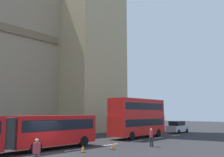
{
  "coord_description": "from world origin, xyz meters",
  "views": [
    {
      "loc": [
        -11.56,
        -16.77,
        3.14
      ],
      "look_at": [
        13.14,
        5.04,
        7.74
      ],
      "focal_mm": 39.56,
      "sensor_mm": 36.0,
      "label": 1
    }
  ],
  "objects_px": {
    "articulated_bus": "(4,131)",
    "pedestrian_by_kerb": "(151,137)",
    "traffic_cone_west": "(83,149)",
    "double_decker_bus": "(138,116)",
    "sedan_lead": "(178,127)",
    "pedestrian_near_cones": "(36,152)",
    "traffic_cone_middle": "(113,146)"
  },
  "relations": [
    {
      "from": "traffic_cone_middle",
      "to": "pedestrian_by_kerb",
      "type": "distance_m",
      "value": 4.1
    },
    {
      "from": "traffic_cone_west",
      "to": "pedestrian_by_kerb",
      "type": "height_order",
      "value": "pedestrian_by_kerb"
    },
    {
      "from": "traffic_cone_middle",
      "to": "pedestrian_near_cones",
      "type": "xyz_separation_m",
      "value": [
        -8.54,
        -1.76,
        0.63
      ]
    },
    {
      "from": "articulated_bus",
      "to": "traffic_cone_middle",
      "type": "distance_m",
      "value": 8.88
    },
    {
      "from": "double_decker_bus",
      "to": "traffic_cone_middle",
      "type": "xyz_separation_m",
      "value": [
        -9.81,
        -4.25,
        -2.43
      ]
    },
    {
      "from": "double_decker_bus",
      "to": "traffic_cone_west",
      "type": "bearing_deg",
      "value": -164.31
    },
    {
      "from": "pedestrian_near_cones",
      "to": "pedestrian_by_kerb",
      "type": "xyz_separation_m",
      "value": [
        12.26,
        0.17,
        0.0
      ]
    },
    {
      "from": "articulated_bus",
      "to": "traffic_cone_middle",
      "type": "xyz_separation_m",
      "value": [
        7.66,
        -4.25,
        -1.46
      ]
    },
    {
      "from": "traffic_cone_west",
      "to": "pedestrian_by_kerb",
      "type": "relative_size",
      "value": 0.34
    },
    {
      "from": "traffic_cone_west",
      "to": "pedestrian_near_cones",
      "type": "xyz_separation_m",
      "value": [
        -5.75,
        -2.48,
        0.63
      ]
    },
    {
      "from": "traffic_cone_middle",
      "to": "pedestrian_by_kerb",
      "type": "height_order",
      "value": "pedestrian_by_kerb"
    },
    {
      "from": "articulated_bus",
      "to": "sedan_lead",
      "type": "distance_m",
      "value": 27.91
    },
    {
      "from": "articulated_bus",
      "to": "sedan_lead",
      "type": "height_order",
      "value": "articulated_bus"
    },
    {
      "from": "sedan_lead",
      "to": "pedestrian_near_cones",
      "type": "distance_m",
      "value": 29.35
    },
    {
      "from": "articulated_bus",
      "to": "traffic_cone_middle",
      "type": "height_order",
      "value": "articulated_bus"
    },
    {
      "from": "double_decker_bus",
      "to": "pedestrian_by_kerb",
      "type": "relative_size",
      "value": 5.42
    },
    {
      "from": "traffic_cone_west",
      "to": "traffic_cone_middle",
      "type": "height_order",
      "value": "same"
    },
    {
      "from": "articulated_bus",
      "to": "double_decker_bus",
      "type": "bearing_deg",
      "value": 0.01
    },
    {
      "from": "sedan_lead",
      "to": "traffic_cone_west",
      "type": "bearing_deg",
      "value": -171.79
    },
    {
      "from": "articulated_bus",
      "to": "traffic_cone_west",
      "type": "height_order",
      "value": "articulated_bus"
    },
    {
      "from": "sedan_lead",
      "to": "pedestrian_near_cones",
      "type": "bearing_deg",
      "value": -168.61
    },
    {
      "from": "articulated_bus",
      "to": "pedestrian_by_kerb",
      "type": "distance_m",
      "value": 12.82
    },
    {
      "from": "articulated_bus",
      "to": "pedestrian_by_kerb",
      "type": "bearing_deg",
      "value": -27.16
    },
    {
      "from": "pedestrian_by_kerb",
      "to": "articulated_bus",
      "type": "bearing_deg",
      "value": 152.84
    },
    {
      "from": "articulated_bus",
      "to": "traffic_cone_west",
      "type": "bearing_deg",
      "value": -35.96
    },
    {
      "from": "double_decker_bus",
      "to": "sedan_lead",
      "type": "height_order",
      "value": "double_decker_bus"
    },
    {
      "from": "double_decker_bus",
      "to": "sedan_lead",
      "type": "relative_size",
      "value": 2.08
    },
    {
      "from": "traffic_cone_west",
      "to": "traffic_cone_middle",
      "type": "relative_size",
      "value": 1.0
    },
    {
      "from": "double_decker_bus",
      "to": "traffic_cone_west",
      "type": "height_order",
      "value": "double_decker_bus"
    },
    {
      "from": "articulated_bus",
      "to": "traffic_cone_west",
      "type": "relative_size",
      "value": 29.49
    },
    {
      "from": "articulated_bus",
      "to": "pedestrian_by_kerb",
      "type": "relative_size",
      "value": 10.12
    },
    {
      "from": "traffic_cone_middle",
      "to": "traffic_cone_west",
      "type": "bearing_deg",
      "value": 165.61
    }
  ]
}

